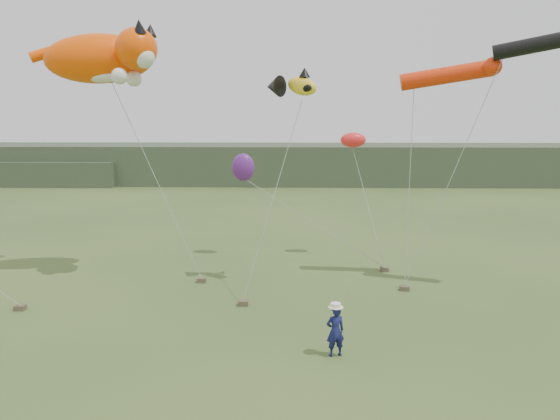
{
  "coord_description": "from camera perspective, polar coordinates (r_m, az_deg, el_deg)",
  "views": [
    {
      "loc": [
        0.75,
        -14.77,
        6.51
      ],
      "look_at": [
        0.2,
        3.0,
        3.61
      ],
      "focal_mm": 35.0,
      "sensor_mm": 36.0,
      "label": 1
    }
  ],
  "objects": [
    {
      "name": "tube_kites",
      "position": [
        22.92,
        21.03,
        14.24
      ],
      "size": [
        6.41,
        2.76,
        2.13
      ],
      "color": "black",
      "rests_on": "ground"
    },
    {
      "name": "headland",
      "position": [
        59.76,
        -1.94,
        4.84
      ],
      "size": [
        90.0,
        13.0,
        4.0
      ],
      "color": "#2D3D28",
      "rests_on": "ground"
    },
    {
      "name": "ground",
      "position": [
        16.16,
        -1.06,
        -14.51
      ],
      "size": [
        120.0,
        120.0,
        0.0
      ],
      "primitive_type": "plane",
      "color": "#385123",
      "rests_on": "ground"
    },
    {
      "name": "cat_kite",
      "position": [
        23.92,
        -17.62,
        14.96
      ],
      "size": [
        5.82,
        3.25,
        2.48
      ],
      "color": "#FF4C02",
      "rests_on": "ground"
    },
    {
      "name": "fish_kite",
      "position": [
        21.33,
        1.22,
        12.87
      ],
      "size": [
        2.32,
        1.5,
        1.17
      ],
      "color": "yellow",
      "rests_on": "ground"
    },
    {
      "name": "sandbag_anchors",
      "position": [
        21.42,
        -2.26,
        -8.19
      ],
      "size": [
        14.19,
        5.7,
        0.18
      ],
      "color": "brown",
      "rests_on": "ground"
    },
    {
      "name": "misc_kites",
      "position": [
        26.11,
        0.29,
        5.51
      ],
      "size": [
        6.38,
        0.83,
        2.32
      ],
      "color": "#FF2526",
      "rests_on": "ground"
    },
    {
      "name": "festival_attendant",
      "position": [
        15.64,
        5.8,
        -12.49
      ],
      "size": [
        0.61,
        0.48,
        1.45
      ],
      "primitive_type": "imported",
      "rotation": [
        0.0,
        0.0,
        3.43
      ],
      "color": "#14184D",
      "rests_on": "ground"
    }
  ]
}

